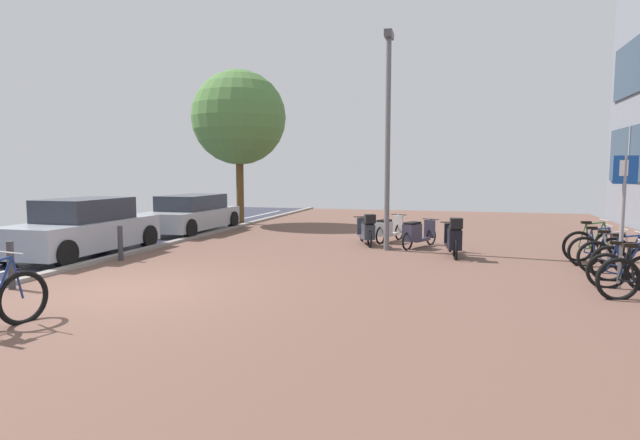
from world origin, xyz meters
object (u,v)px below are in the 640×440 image
object	(u,v)px
bicycle_rack_04	(599,251)
parked_car_far	(192,214)
bicycle_rack_01	(626,271)
bicycle_rack_03	(612,257)
bicycle_rack_05	(593,246)
street_tree	(239,118)
lamp_post	(388,131)
scooter_far	(416,234)
scooter_near	(388,229)
scooter_mid	(454,238)
parking_sign	(623,207)
parked_car_near	(85,229)
bicycle_rack_00	(640,278)
bollard_near	(11,265)
scooter_extra	(367,230)
bollard_far	(120,243)
bicycle_rack_02	(627,263)

from	to	relation	value
bicycle_rack_04	parked_car_far	size ratio (longest dim) A/B	0.31
bicycle_rack_01	bicycle_rack_03	size ratio (longest dim) A/B	0.95
bicycle_rack_05	street_tree	distance (m)	13.40
lamp_post	scooter_far	bearing A→B (deg)	41.49
scooter_near	lamp_post	world-z (taller)	lamp_post
scooter_mid	parking_sign	size ratio (longest dim) A/B	0.76
scooter_near	parked_car_near	bearing A→B (deg)	-148.42
parking_sign	lamp_post	size ratio (longest dim) A/B	0.42
scooter_far	parked_car_far	xyz separation A→B (m)	(-7.87, 1.64, 0.24)
bicycle_rack_00	bollard_near	world-z (taller)	bicycle_rack_00
bicycle_rack_05	scooter_extra	xyz separation A→B (m)	(-5.62, 1.11, 0.07)
bicycle_rack_04	street_tree	xyz separation A→B (m)	(-11.49, 6.34, 3.88)
bollard_far	scooter_extra	bearing A→B (deg)	37.42
scooter_extra	bollard_far	size ratio (longest dim) A/B	2.06
bicycle_rack_03	bicycle_rack_04	size ratio (longest dim) A/B	1.04
bicycle_rack_04	scooter_extra	xyz separation A→B (m)	(-5.55, 1.88, 0.09)
bicycle_rack_03	bicycle_rack_01	bearing A→B (deg)	-96.66
scooter_mid	scooter_far	xyz separation A→B (m)	(-1.01, 1.27, -0.07)
bicycle_rack_05	parked_car_far	bearing A→B (deg)	167.57
bollard_near	bollard_far	bearing A→B (deg)	90.00
bicycle_rack_00	scooter_mid	xyz separation A→B (m)	(-3.00, 3.56, 0.11)
bollard_far	scooter_mid	bearing A→B (deg)	18.99
bicycle_rack_00	bicycle_rack_02	world-z (taller)	bicycle_rack_00
scooter_extra	bollard_near	distance (m)	8.79
bicycle_rack_00	scooter_extra	xyz separation A→B (m)	(-5.42, 4.93, 0.07)
parked_car_far	lamp_post	world-z (taller)	lamp_post
scooter_far	parked_car_near	xyz separation A→B (m)	(-8.02, -3.45, 0.28)
scooter_near	scooter_mid	size ratio (longest dim) A/B	0.90
street_tree	parked_car_far	bearing A→B (deg)	-100.07
scooter_extra	bicycle_rack_03	bearing A→B (deg)	-25.15
bicycle_rack_02	parking_sign	bearing A→B (deg)	-113.60
bicycle_rack_01	bicycle_rack_02	size ratio (longest dim) A/B	0.96
bicycle_rack_03	scooter_extra	world-z (taller)	bicycle_rack_03
bicycle_rack_04	scooter_far	xyz separation A→B (m)	(-4.14, 1.78, 0.05)
bicycle_rack_02	scooter_extra	world-z (taller)	bicycle_rack_02
street_tree	bollard_near	distance (m)	12.15
parked_car_near	parking_sign	xyz separation A→B (m)	(11.95, -0.60, 0.81)
scooter_extra	bollard_far	bearing A→B (deg)	-142.58
street_tree	bollard_far	size ratio (longest dim) A/B	7.33
parked_car_far	bollard_far	xyz separation A→B (m)	(1.23, -5.55, -0.22)
bicycle_rack_01	scooter_mid	distance (m)	4.12
scooter_mid	parked_car_far	size ratio (longest dim) A/B	0.43
bicycle_rack_01	bicycle_rack_02	xyz separation A→B (m)	(0.22, 0.76, 0.02)
bicycle_rack_04	parking_sign	size ratio (longest dim) A/B	0.55
scooter_near	bollard_near	world-z (taller)	bollard_near
bicycle_rack_00	parked_car_far	world-z (taller)	parked_car_far
bicycle_rack_00	street_tree	size ratio (longest dim) A/B	0.23
bicycle_rack_04	scooter_far	bearing A→B (deg)	156.76
bicycle_rack_02	scooter_extra	bearing A→B (deg)	149.02
bicycle_rack_03	scooter_extra	bearing A→B (deg)	154.85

